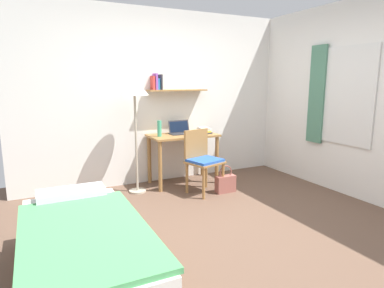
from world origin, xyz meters
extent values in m
plane|color=brown|center=(0.00, 0.00, 0.00)|extent=(5.28, 5.28, 0.00)
cube|color=white|center=(0.00, 2.02, 1.30)|extent=(4.40, 0.05, 2.60)
cube|color=#9E703D|center=(0.20, 1.89, 1.41)|extent=(0.92, 0.22, 0.02)
cube|color=#D13D38|center=(-0.18, 1.92, 1.52)|extent=(0.03, 0.14, 0.20)
cube|color=purple|center=(-0.14, 1.92, 1.54)|extent=(0.03, 0.15, 0.24)
cube|color=#3384C6|center=(-0.10, 1.92, 1.50)|extent=(0.03, 0.13, 0.17)
cube|color=#333338|center=(-0.06, 1.91, 1.53)|extent=(0.02, 0.15, 0.22)
cube|color=white|center=(2.02, 0.00, 1.30)|extent=(0.05, 4.40, 2.60)
cube|color=silver|center=(1.99, 0.31, 1.35)|extent=(0.02, 0.80, 1.31)
cube|color=white|center=(1.99, 0.31, 1.35)|extent=(0.01, 0.74, 1.25)
cube|color=#4C7F66|center=(1.96, 0.82, 1.35)|extent=(0.03, 0.28, 1.41)
cube|color=#9E703D|center=(-1.55, -0.30, 0.14)|extent=(0.87, 1.84, 0.28)
cube|color=silver|center=(-1.55, -0.30, 0.36)|extent=(0.84, 1.79, 0.16)
cube|color=#4C9E5B|center=(-1.55, -0.41, 0.46)|extent=(0.89, 1.51, 0.04)
cube|color=white|center=(-1.55, 0.42, 0.49)|extent=(0.61, 0.28, 0.10)
cube|color=#9E703D|center=(0.20, 1.70, 0.74)|extent=(1.02, 0.56, 0.03)
cylinder|color=#9E703D|center=(-0.26, 1.47, 0.36)|extent=(0.06, 0.06, 0.73)
cylinder|color=#9E703D|center=(0.66, 1.47, 0.36)|extent=(0.06, 0.06, 0.73)
cylinder|color=#9E703D|center=(-0.26, 1.93, 0.36)|extent=(0.06, 0.06, 0.73)
cylinder|color=#9E703D|center=(0.66, 1.93, 0.36)|extent=(0.06, 0.06, 0.73)
cube|color=#9E703D|center=(0.28, 1.14, 0.44)|extent=(0.54, 0.51, 0.03)
cube|color=blue|center=(0.28, 1.14, 0.47)|extent=(0.50, 0.47, 0.04)
cube|color=#9E703D|center=(0.23, 1.31, 0.68)|extent=(0.42, 0.15, 0.39)
cylinder|color=#9E703D|center=(0.15, 0.92, 0.21)|extent=(0.04, 0.04, 0.43)
cylinder|color=#9E703D|center=(0.51, 1.03, 0.21)|extent=(0.04, 0.04, 0.43)
cylinder|color=#9E703D|center=(0.06, 1.25, 0.21)|extent=(0.04, 0.04, 0.43)
cylinder|color=#9E703D|center=(0.41, 1.35, 0.21)|extent=(0.04, 0.04, 0.43)
cylinder|color=#B2A893|center=(-0.56, 1.60, 0.01)|extent=(0.24, 0.24, 0.02)
cylinder|color=#B2A893|center=(-0.56, 1.60, 0.69)|extent=(0.03, 0.03, 1.34)
cone|color=silver|center=(-0.56, 1.60, 1.47)|extent=(0.38, 0.38, 0.22)
cube|color=#2D2D33|center=(0.19, 1.75, 0.76)|extent=(0.34, 0.21, 0.01)
cube|color=#2D2D33|center=(0.19, 1.83, 0.86)|extent=(0.33, 0.06, 0.19)
cube|color=black|center=(0.19, 1.82, 0.86)|extent=(0.30, 0.05, 0.16)
cylinder|color=#42A87F|center=(-0.18, 1.68, 0.87)|extent=(0.06, 0.06, 0.23)
cube|color=#333338|center=(0.55, 1.67, 0.77)|extent=(0.17, 0.24, 0.02)
cube|color=gold|center=(0.53, 1.67, 0.79)|extent=(0.17, 0.25, 0.02)
cube|color=silver|center=(0.54, 1.66, 0.81)|extent=(0.18, 0.19, 0.03)
cube|color=silver|center=(0.54, 1.66, 0.84)|extent=(0.16, 0.20, 0.02)
cube|color=#99564C|center=(0.56, 1.04, 0.12)|extent=(0.29, 0.12, 0.24)
torus|color=#99564C|center=(0.56, 1.04, 0.29)|extent=(0.20, 0.02, 0.20)
camera|label=1|loc=(-1.83, -2.75, 1.54)|focal=30.82mm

